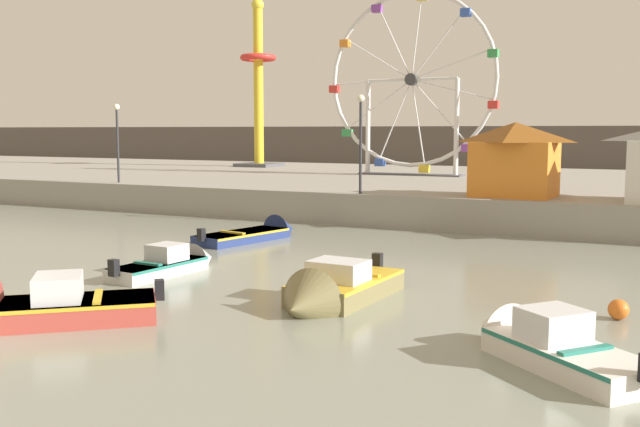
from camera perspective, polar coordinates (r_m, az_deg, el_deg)
The scene contains 13 objects.
quay_promenade at distance 42.72m, azimuth 9.03°, elevation 1.95°, with size 110.00×25.65×1.37m, color gray.
distant_town_skyline at distance 66.78m, azimuth 15.65°, elevation 4.71°, with size 140.00×3.00×4.40m, color #564C47.
motorboat_navy_blue at distance 27.38m, azimuth -4.67°, elevation -1.54°, with size 2.24×4.99×1.29m.
motorboat_white_red_stripe at distance 13.61m, azimuth 16.88°, elevation -9.64°, with size 3.82×3.42×1.36m.
motorboat_pale_grey at distance 21.27m, azimuth -11.35°, elevation -3.81°, with size 1.39×4.05×1.18m.
motorboat_faded_red at distance 16.37m, azimuth -20.91°, elevation -6.98°, with size 3.97×3.74×1.50m.
motorboat_olive_wood at distance 16.94m, azimuth 0.85°, elevation -6.09°, with size 1.76×4.45×1.52m.
ferris_wheel_white_frame at distance 43.92m, azimuth 7.17°, elevation 10.07°, with size 10.47×1.20×10.79m.
drop_tower_yellow_tower at distance 54.28m, azimuth -4.83°, elevation 9.76°, with size 2.80×2.80×12.12m.
carnival_booth_orange_canopy at distance 30.31m, azimuth 14.98°, elevation 4.21°, with size 3.55×2.83×2.98m.
promenade_lamp_near at distance 38.69m, azimuth -15.56°, elevation 6.20°, with size 0.32×0.32×4.00m.
promenade_lamp_far at distance 30.72m, azimuth 3.20°, elevation 6.56°, with size 0.32×0.32×4.14m.
mooring_buoy_orange at distance 16.93m, azimuth 22.30°, elevation -6.96°, with size 0.44×0.44×0.44m, color orange.
Camera 1 is at (13.01, -8.64, 4.02)m, focal length 40.93 mm.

